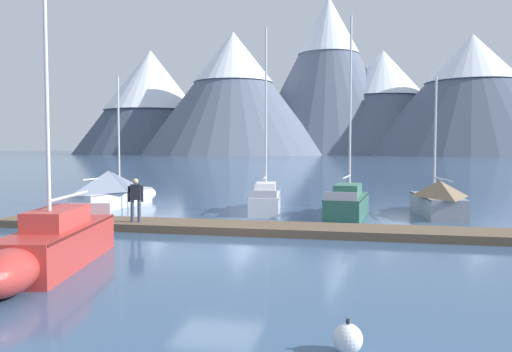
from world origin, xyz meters
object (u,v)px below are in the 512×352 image
sailboat_mid_dock_starboard (348,202)px  person_on_dock (136,197)px  sailboat_mid_dock_port (266,199)px  sailboat_nearest_berth (115,190)px  mooring_buoy_channel_marker (348,339)px  sailboat_second_berth (50,246)px  sailboat_far_berth (436,198)px

sailboat_mid_dock_starboard → person_on_dock: (-8.00, -5.78, 0.63)m
sailboat_mid_dock_port → sailboat_mid_dock_starboard: 4.21m
sailboat_nearest_berth → mooring_buoy_channel_marker: bearing=-54.0°
person_on_dock → sailboat_nearest_berth: bearing=122.2°
sailboat_second_berth → sailboat_far_berth: (11.42, 13.20, 0.14)m
sailboat_second_berth → sailboat_mid_dock_port: size_ratio=0.86×
sailboat_second_berth → sailboat_mid_dock_port: sailboat_mid_dock_port is taller
sailboat_nearest_berth → sailboat_mid_dock_port: bearing=0.1°
mooring_buoy_channel_marker → sailboat_far_berth: bearing=77.6°
sailboat_second_berth → sailboat_mid_dock_port: (3.31, 13.31, -0.05)m
sailboat_mid_dock_port → sailboat_far_berth: sailboat_mid_dock_port is taller
sailboat_second_berth → person_on_dock: size_ratio=4.59×
mooring_buoy_channel_marker → sailboat_nearest_berth: bearing=126.0°
person_on_dock → sailboat_mid_dock_port: bearing=60.0°
sailboat_second_berth → mooring_buoy_channel_marker: size_ratio=14.09×
sailboat_second_berth → sailboat_far_berth: bearing=49.1°
sailboat_second_berth → sailboat_mid_dock_starboard: size_ratio=0.84×
sailboat_far_berth → mooring_buoy_channel_marker: sailboat_far_berth is taller
person_on_dock → mooring_buoy_channel_marker: (8.25, -10.46, -1.02)m
sailboat_mid_dock_port → sailboat_mid_dock_starboard: (4.09, -0.97, 0.03)m
sailboat_far_berth → person_on_dock: (-12.01, -6.65, 0.47)m
sailboat_second_berth → person_on_dock: (-0.59, 6.55, 0.61)m
sailboat_mid_dock_port → sailboat_mid_dock_starboard: sailboat_mid_dock_starboard is taller
sailboat_mid_dock_starboard → mooring_buoy_channel_marker: (0.25, -16.25, -0.39)m
sailboat_nearest_berth → person_on_dock: (4.24, -6.74, 0.33)m
sailboat_mid_dock_port → sailboat_far_berth: bearing=-0.8°
sailboat_nearest_berth → sailboat_second_berth: size_ratio=0.89×
sailboat_far_berth → person_on_dock: size_ratio=3.85×
sailboat_second_berth → sailboat_mid_dock_starboard: (7.40, 12.34, -0.02)m
sailboat_nearest_berth → sailboat_far_berth: 16.26m
sailboat_second_berth → mooring_buoy_channel_marker: bearing=-27.1°
sailboat_mid_dock_port → person_on_dock: bearing=-120.0°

